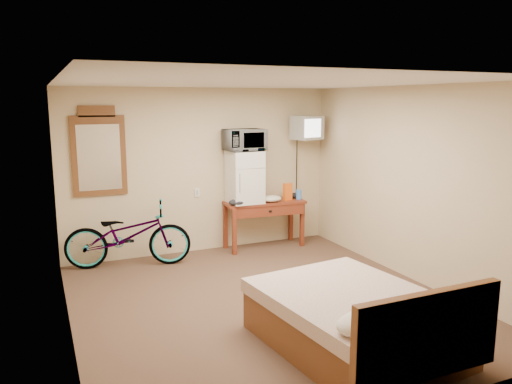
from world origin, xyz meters
The scene contains 13 objects.
room centered at (0.00, 0.00, 1.25)m, with size 4.60×4.64×2.50m.
desk centered at (0.94, 2.00, 0.62)m, with size 1.30×0.59×0.75m.
mini_fridge centered at (0.61, 2.05, 1.15)m, with size 0.50×0.49×0.80m.
microwave centered at (0.61, 2.05, 1.72)m, with size 0.59×0.40×0.33m, color white.
snack_bag centered at (1.32, 1.96, 0.88)m, with size 0.13×0.08×0.27m, color orange.
blue_cup centered at (1.51, 1.94, 0.83)m, with size 0.09×0.09×0.15m, color #4583ED.
cloth_cream centered at (1.01, 1.93, 0.80)m, with size 0.33×0.25×0.10m, color silver.
cloth_dark_a centered at (0.42, 1.90, 0.80)m, with size 0.26×0.20×0.10m, color black.
cloth_dark_b centered at (1.51, 2.06, 0.79)m, with size 0.19×0.16×0.09m, color black.
crt_television centered at (1.68, 2.02, 1.88)m, with size 0.51×0.61×0.37m.
wall_mirror centered at (-1.49, 2.27, 1.59)m, with size 0.74×0.04×1.25m.
bicycle centered at (-1.20, 1.95, 0.45)m, with size 0.60×1.73×0.91m, color black.
bed centered at (0.32, -1.38, 0.30)m, with size 1.60×2.00×0.90m.
Camera 1 is at (-2.30, -4.95, 2.30)m, focal length 35.00 mm.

